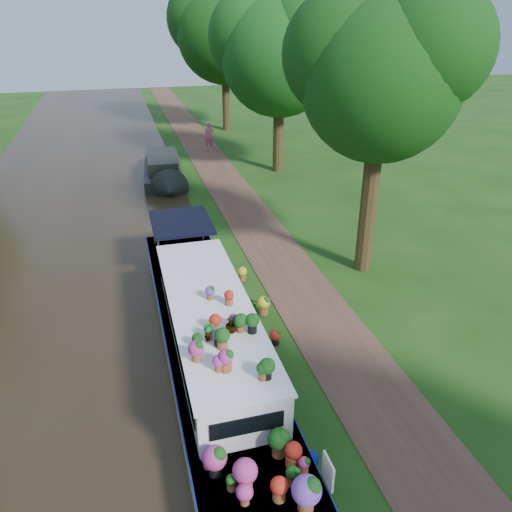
{
  "coord_description": "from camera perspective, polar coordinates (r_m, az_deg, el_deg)",
  "views": [
    {
      "loc": [
        -3.88,
        -10.92,
        8.17
      ],
      "look_at": [
        -0.22,
        2.39,
        1.3
      ],
      "focal_mm": 35.0,
      "sensor_mm": 36.0,
      "label": 1
    }
  ],
  "objects": [
    {
      "name": "tree_near_far",
      "position": [
        37.85,
        -3.71,
        24.72
      ],
      "size": [
        7.59,
        7.26,
        10.3
      ],
      "color": "#342511",
      "rests_on": "ground"
    },
    {
      "name": "second_boat",
      "position": [
        27.2,
        -10.55,
        9.7
      ],
      "size": [
        2.35,
        6.79,
        1.29
      ],
      "rotation": [
        0.0,
        0.0,
        -0.08
      ],
      "color": "black",
      "rests_on": "canal_water"
    },
    {
      "name": "canal_water",
      "position": [
        13.8,
        -21.47,
        -11.98
      ],
      "size": [
        10.0,
        100.0,
        0.02
      ],
      "primitive_type": "cube",
      "color": "black",
      "rests_on": "ground"
    },
    {
      "name": "tree_near_overhang",
      "position": [
        16.03,
        14.17,
        20.11
      ],
      "size": [
        5.52,
        5.28,
        8.99
      ],
      "color": "#342511",
      "rests_on": "ground"
    },
    {
      "name": "tree_near_mid",
      "position": [
        27.37,
        2.66,
        22.81
      ],
      "size": [
        6.9,
        6.6,
        9.4
      ],
      "color": "#342511",
      "rests_on": "ground"
    },
    {
      "name": "verge_plant",
      "position": [
        15.03,
        -0.39,
        -5.54
      ],
      "size": [
        0.41,
        0.37,
        0.41
      ],
      "primitive_type": "imported",
      "rotation": [
        0.0,
        0.0,
        -0.14
      ],
      "color": "#275C1B",
      "rests_on": "ground"
    },
    {
      "name": "ground",
      "position": [
        14.18,
        3.46,
        -8.78
      ],
      "size": [
        100.0,
        100.0,
        0.0
      ],
      "primitive_type": "plane",
      "color": "#1A4210",
      "rests_on": "ground"
    },
    {
      "name": "plant_boat",
      "position": [
        12.5,
        -5.02,
        -9.51
      ],
      "size": [
        2.29,
        13.52,
        2.29
      ],
      "color": "white",
      "rests_on": "canal_water"
    },
    {
      "name": "towpath",
      "position": [
        14.55,
        7.99,
        -7.94
      ],
      "size": [
        2.2,
        100.0,
        0.03
      ],
      "primitive_type": "cube",
      "color": "#523526",
      "rests_on": "ground"
    },
    {
      "name": "pedestrian_pink",
      "position": [
        32.67,
        -5.39,
        13.49
      ],
      "size": [
        0.72,
        0.57,
        1.73
      ],
      "primitive_type": "imported",
      "rotation": [
        0.0,
        0.0,
        -0.27
      ],
      "color": "#E55E8F",
      "rests_on": "towpath"
    }
  ]
}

